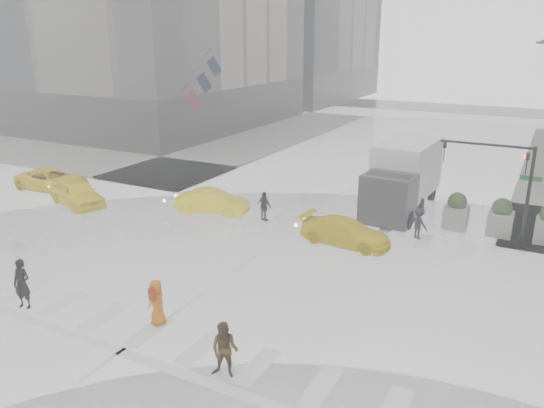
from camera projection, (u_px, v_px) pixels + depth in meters
The scene contains 17 objects.
ground at pixel (245, 264), 22.12m from camera, with size 120.00×120.00×0.00m, color black.
sidewalk_nw at pixel (155, 145), 45.55m from camera, with size 35.00×35.00×0.15m, color gray.
road_markings at pixel (245, 264), 22.11m from camera, with size 18.00×48.00×0.01m, color silver, non-canonical shape.
traffic_signal_pole at pixel (507, 172), 23.82m from camera, with size 4.45×0.42×4.50m.
planter_west at pixel (456, 212), 25.56m from camera, with size 1.10×1.10×1.80m.
planter_mid at pixel (501, 218), 24.67m from camera, with size 1.10×1.10×1.80m.
flag_cluster at pixel (201, 80), 42.71m from camera, with size 2.87×3.06×4.69m.
pedestrian_black at pixel (19, 266), 18.12m from camera, with size 1.15×1.16×2.43m.
pedestrian_brown at pixel (225, 350), 14.61m from camera, with size 0.81×0.63×1.66m, color #4A321A.
pedestrian_orange at pixel (157, 302), 17.30m from camera, with size 0.87×0.69×1.56m.
pedestrian_far_a at pixel (264, 207), 26.97m from camera, with size 0.91×0.56×1.56m, color black.
pedestrian_far_b at pixel (419, 223), 24.64m from camera, with size 0.98×0.54×1.52m, color black.
taxi_front at pixel (77, 193), 29.43m from camera, with size 1.73×4.30×1.47m, color yellow.
taxi_mid at pixel (212, 202), 28.19m from camera, with size 1.35×3.88×1.28m, color yellow.
taxi_rear at pixel (345, 232), 23.98m from camera, with size 1.70×3.70×1.22m, color yellow.
taxi_far at pixel (53, 180), 32.28m from camera, with size 2.25×4.32×1.36m, color yellow.
box_truck at pixel (402, 176), 28.24m from camera, with size 2.57×6.86×3.64m.
Camera 1 is at (10.56, -17.38, 9.12)m, focal length 35.00 mm.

